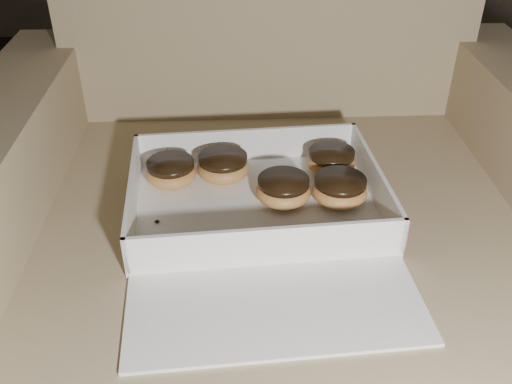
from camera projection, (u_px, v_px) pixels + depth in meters
The scene contains 10 objects.
armchair at pixel (275, 244), 0.97m from camera, with size 0.92×0.78×0.96m.
bakery_box at pixel (261, 216), 0.80m from camera, with size 0.38×0.44×0.06m.
donut_a at pixel (340, 189), 0.82m from camera, with size 0.08×0.08×0.04m.
donut_b at pixel (171, 172), 0.86m from camera, with size 0.08×0.08×0.04m.
donut_c at pixel (331, 161), 0.89m from camera, with size 0.08×0.08×0.04m.
donut_d at pixel (223, 166), 0.88m from camera, with size 0.08×0.08×0.04m.
donut_e at pixel (283, 190), 0.82m from camera, with size 0.08×0.08×0.04m.
crumb_a at pixel (157, 221), 0.79m from camera, with size 0.01×0.01×0.00m, color black.
crumb_b at pixel (303, 243), 0.75m from camera, with size 0.01×0.01×0.00m, color black.
crumb_c at pixel (316, 229), 0.78m from camera, with size 0.01×0.01×0.00m, color black.
Camera 1 is at (-0.60, -0.51, 0.92)m, focal length 40.00 mm.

